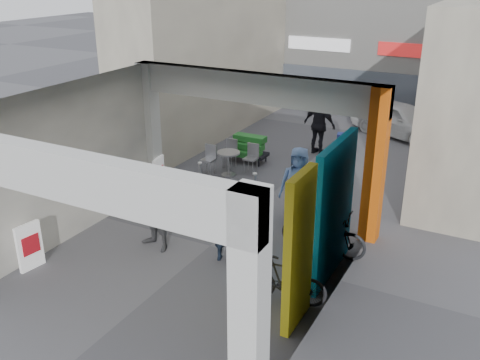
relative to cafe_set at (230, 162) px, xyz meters
The scene contains 20 objects.
ground 4.60m from the cafe_set, 66.50° to the right, with size 90.00×90.00×0.00m, color #535358.
arcade_canopy 5.91m from the cafe_set, 64.78° to the right, with size 6.40×6.45×6.40m.
far_building 10.61m from the cafe_set, 79.39° to the left, with size 18.00×4.08×8.00m.
plaza_bldg_left 4.77m from the cafe_set, 129.07° to the left, with size 2.00×9.00×5.00m, color #B8B199.
bollard_left 1.90m from the cafe_set, 85.48° to the right, with size 0.09×0.09×0.91m, color #92959A.
bollard_center 2.52m from the cafe_set, 46.20° to the right, with size 0.09×0.09×0.87m, color #92959A.
bollard_right 3.88m from the cafe_set, 26.90° to the right, with size 0.09×0.09×0.95m, color #92959A.
advert_board_near 6.77m from the cafe_set, 97.75° to the right, with size 0.16×0.56×1.00m.
advert_board_far 2.47m from the cafe_set, 111.81° to the right, with size 0.19×0.55×1.00m.
cafe_set is the anchor object (origin of this frame).
produce_stand 1.02m from the cafe_set, 85.34° to the left, with size 1.24×0.67×0.81m.
crate_stack 4.27m from the cafe_set, 55.82° to the left, with size 0.52×0.45×0.56m.
border_collie 5.34m from the cafe_set, 59.75° to the right, with size 0.22×0.43×0.59m.
man_with_dog 5.21m from the cafe_set, 61.86° to the right, with size 0.64×0.42×1.75m, color black.
man_back_turned 4.98m from the cafe_set, 79.95° to the right, with size 0.87×0.68×1.79m, color #434346.
man_elderly 3.72m from the cafe_set, 34.45° to the right, with size 0.90×0.59×1.85m, color #5E7DB7.
man_crates 3.37m from the cafe_set, 57.16° to the left, with size 1.16×0.48×1.97m, color black.
bicycle_front 5.32m from the cafe_set, 38.94° to the right, with size 0.66×1.89×0.99m, color black.
bicycle_rear 6.79m from the cafe_set, 52.49° to the right, with size 0.44×1.56×0.94m, color black.
white_van 7.00m from the cafe_set, 58.02° to the left, with size 1.48×3.67×1.25m, color silver.
Camera 1 is at (5.47, -8.90, 5.82)m, focal length 40.00 mm.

